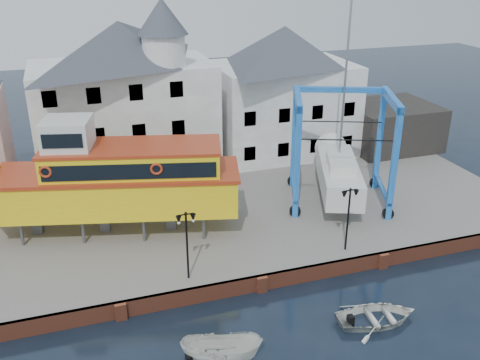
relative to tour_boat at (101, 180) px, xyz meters
name	(u,v)px	position (x,y,z in m)	size (l,w,h in m)	color
ground	(261,291)	(7.93, -8.32, -4.65)	(140.00, 140.00, 0.00)	black
hardstanding	(211,204)	(7.93, 2.68, -4.15)	(44.00, 22.00, 1.00)	slate
quay_wall	(261,283)	(7.93, -8.22, -4.15)	(44.00, 0.47, 1.00)	brown
building_white_main	(126,97)	(3.06, 10.07, 2.69)	(14.00, 8.30, 14.00)	beige
building_white_right	(283,91)	(16.93, 10.68, 1.95)	(12.00, 8.00, 11.20)	beige
shed_dark	(389,125)	(26.93, 8.68, -1.65)	(8.00, 7.00, 4.00)	black
lamp_post_left	(186,229)	(3.93, -7.12, -0.48)	(1.12, 0.32, 4.20)	black
lamp_post_right	(349,204)	(13.93, -7.12, -0.48)	(1.12, 0.32, 4.20)	black
tour_boat	(101,180)	(0.00, 0.00, 0.00)	(18.26, 8.44, 7.74)	#59595E
travel_lift	(338,164)	(17.04, 0.14, -1.08)	(8.75, 10.47, 15.45)	#0F3FB6
motorboat_a	(222,360)	(4.14, -13.04, -4.65)	(1.49, 3.95, 1.53)	silver
motorboat_b	(377,322)	(12.80, -12.82, -4.65)	(3.12, 4.36, 0.90)	silver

